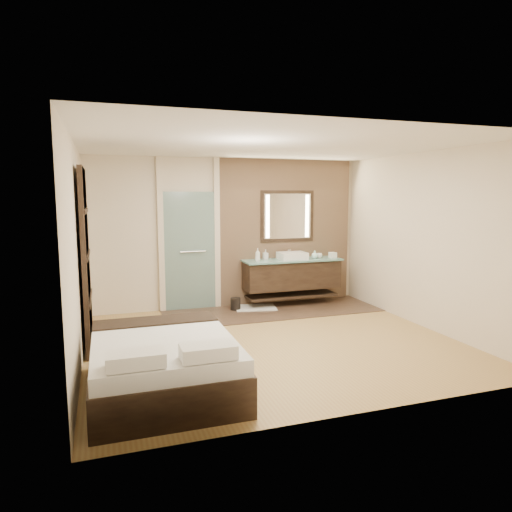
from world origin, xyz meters
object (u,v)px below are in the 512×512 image
object	(u,v)px
vanity	(292,274)
mirror_unit	(287,216)
bed	(164,364)
waste_bin	(236,304)

from	to	relation	value
vanity	mirror_unit	size ratio (longest dim) A/B	1.75
vanity	bed	bearing A→B (deg)	-131.80
waste_bin	bed	bearing A→B (deg)	-118.60
vanity	waste_bin	bearing A→B (deg)	-176.50
mirror_unit	waste_bin	distance (m)	1.92
mirror_unit	waste_bin	bearing A→B (deg)	-164.57
waste_bin	vanity	bearing A→B (deg)	3.50
bed	waste_bin	xyz separation A→B (m)	(1.64, 3.01, -0.18)
bed	vanity	bearing A→B (deg)	48.36
mirror_unit	waste_bin	size ratio (longest dim) A/B	4.72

